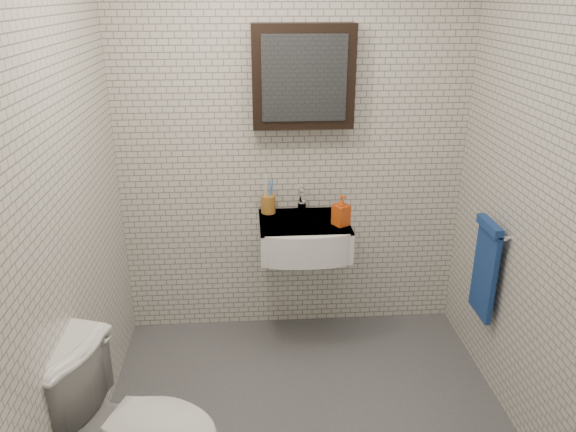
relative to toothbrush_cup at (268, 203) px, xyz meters
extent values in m
cube|color=#53555B|center=(0.16, -0.93, -0.91)|extent=(2.20, 2.00, 0.01)
cube|color=silver|center=(0.16, 0.07, 0.34)|extent=(2.20, 0.02, 2.50)
cube|color=silver|center=(0.16, -1.93, 0.34)|extent=(2.20, 0.02, 2.50)
cube|color=silver|center=(-0.94, -0.93, 0.34)|extent=(0.02, 2.00, 2.50)
cube|color=silver|center=(1.26, -0.93, 0.34)|extent=(0.02, 2.00, 2.50)
cube|color=white|center=(0.21, -0.16, -0.16)|extent=(0.55, 0.45, 0.20)
cylinder|color=silver|center=(0.21, -0.14, -0.08)|extent=(0.31, 0.31, 0.02)
cylinder|color=silver|center=(0.21, -0.14, -0.07)|extent=(0.04, 0.04, 0.01)
cube|color=white|center=(0.21, -0.16, -0.07)|extent=(0.55, 0.45, 0.01)
cylinder|color=silver|center=(0.21, 0.01, -0.03)|extent=(0.06, 0.06, 0.06)
cylinder|color=silver|center=(0.21, 0.01, 0.03)|extent=(0.03, 0.03, 0.08)
cylinder|color=silver|center=(0.21, -0.05, 0.06)|extent=(0.02, 0.12, 0.02)
cube|color=silver|center=(0.21, 0.04, 0.08)|extent=(0.02, 0.09, 0.01)
cube|color=black|center=(0.21, 0.00, 0.79)|extent=(0.60, 0.14, 0.60)
cube|color=#3F444C|center=(0.21, -0.08, 0.79)|extent=(0.49, 0.01, 0.49)
cylinder|color=silver|center=(1.22, -0.58, 0.04)|extent=(0.02, 0.30, 0.02)
cylinder|color=silver|center=(1.24, -0.45, 0.04)|extent=(0.04, 0.02, 0.02)
cylinder|color=silver|center=(1.24, -0.71, 0.04)|extent=(0.04, 0.02, 0.02)
cube|color=#224F9E|center=(1.21, -0.58, -0.23)|extent=(0.03, 0.26, 0.54)
cube|color=#224F9E|center=(1.20, -0.58, 0.05)|extent=(0.05, 0.26, 0.05)
cylinder|color=#A76F29|center=(0.00, 0.00, -0.01)|extent=(0.11, 0.11, 0.11)
cylinder|color=white|center=(-0.02, -0.01, 0.07)|extent=(0.02, 0.03, 0.22)
cylinder|color=#4689E0|center=(0.01, -0.01, 0.06)|extent=(0.02, 0.02, 0.19)
cylinder|color=white|center=(-0.01, 0.02, 0.07)|extent=(0.03, 0.04, 0.23)
cylinder|color=#4689E0|center=(0.02, 0.01, 0.06)|extent=(0.03, 0.05, 0.20)
imported|color=orange|center=(0.43, -0.23, 0.03)|extent=(0.12, 0.12, 0.19)
imported|color=white|center=(-0.64, -1.38, -0.52)|extent=(0.88, 0.67, 0.79)
camera|label=1|loc=(-0.11, -3.34, 1.25)|focal=35.00mm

